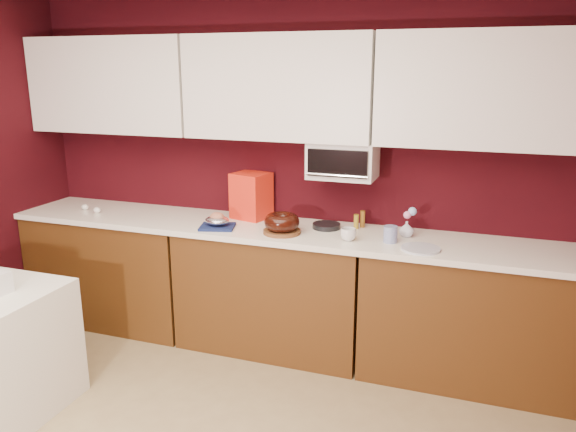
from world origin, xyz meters
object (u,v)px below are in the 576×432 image
(blue_jar, at_px, (390,234))
(flower_vase, at_px, (407,228))
(foil_ham_nest, at_px, (217,220))
(coffee_mug, at_px, (348,233))
(toaster_oven, at_px, (343,160))
(pandoro_box, at_px, (251,196))
(bundt_cake, at_px, (282,222))

(blue_jar, distance_m, flower_vase, 0.18)
(foil_ham_nest, xyz_separation_m, coffee_mug, (0.93, 0.02, -0.01))
(toaster_oven, relative_size, coffee_mug, 4.58)
(pandoro_box, bearing_deg, flower_vase, 9.07)
(toaster_oven, relative_size, bundt_cake, 1.89)
(coffee_mug, distance_m, blue_jar, 0.27)
(toaster_oven, distance_m, blue_jar, 0.62)
(foil_ham_nest, relative_size, blue_jar, 1.63)
(pandoro_box, height_order, coffee_mug, pandoro_box)
(bundt_cake, bearing_deg, foil_ham_nest, -176.64)
(foil_ham_nest, bearing_deg, blue_jar, 3.40)
(foil_ham_nest, xyz_separation_m, pandoro_box, (0.12, 0.33, 0.11))
(toaster_oven, height_order, bundt_cake, toaster_oven)
(toaster_oven, relative_size, pandoro_box, 1.34)
(foil_ham_nest, height_order, flower_vase, flower_vase)
(bundt_cake, height_order, blue_jar, bundt_cake)
(toaster_oven, xyz_separation_m, bundt_cake, (-0.34, -0.28, -0.39))
(bundt_cake, height_order, flower_vase, bundt_cake)
(bundt_cake, height_order, pandoro_box, pandoro_box)
(foil_ham_nest, bearing_deg, flower_vase, 10.18)
(pandoro_box, distance_m, flower_vase, 1.16)
(toaster_oven, height_order, foil_ham_nest, toaster_oven)
(bundt_cake, distance_m, pandoro_box, 0.47)
(bundt_cake, xyz_separation_m, blue_jar, (0.72, 0.04, -0.03))
(foil_ham_nest, relative_size, flower_vase, 1.46)
(pandoro_box, bearing_deg, coffee_mug, -7.00)
(coffee_mug, bearing_deg, pandoro_box, 158.60)
(pandoro_box, height_order, flower_vase, pandoro_box)
(bundt_cake, distance_m, foil_ham_nest, 0.47)
(pandoro_box, xyz_separation_m, coffee_mug, (0.81, -0.32, -0.12))
(toaster_oven, distance_m, coffee_mug, 0.53)
(foil_ham_nest, distance_m, flower_vase, 1.29)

